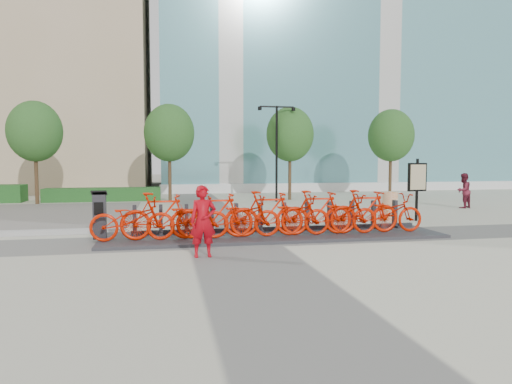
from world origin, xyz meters
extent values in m
plane|color=beige|center=(0.00, 0.00, 0.00)|extent=(120.00, 120.00, 0.00)
cube|color=#3F717E|center=(14.00, 26.00, 12.00)|extent=(32.00, 16.00, 24.00)
cube|color=#18451C|center=(-5.00, 13.20, 0.35)|extent=(6.00, 1.20, 0.70)
cylinder|color=#3B271A|center=(-8.00, 12.00, 1.50)|extent=(0.18, 0.18, 3.00)
ellipsoid|color=#294C1F|center=(-8.00, 12.00, 3.60)|extent=(2.60, 2.60, 2.99)
cylinder|color=#3B271A|center=(-1.50, 12.00, 1.50)|extent=(0.18, 0.18, 3.00)
ellipsoid|color=#294C1F|center=(-1.50, 12.00, 3.60)|extent=(2.60, 2.60, 2.99)
cylinder|color=#3B271A|center=(5.00, 12.00, 1.50)|extent=(0.18, 0.18, 3.00)
ellipsoid|color=#294C1F|center=(5.00, 12.00, 3.60)|extent=(2.60, 2.60, 2.99)
cylinder|color=#3B271A|center=(11.00, 12.00, 1.50)|extent=(0.18, 0.18, 3.00)
ellipsoid|color=#294C1F|center=(11.00, 12.00, 3.60)|extent=(2.60, 2.60, 2.99)
cylinder|color=black|center=(4.00, 11.00, 2.50)|extent=(0.12, 0.12, 5.00)
cube|color=black|center=(3.55, 11.00, 4.95)|extent=(0.90, 0.08, 0.08)
cube|color=black|center=(4.45, 11.00, 4.95)|extent=(0.90, 0.08, 0.08)
cylinder|color=black|center=(3.10, 11.00, 4.85)|extent=(0.20, 0.20, 0.18)
cylinder|color=black|center=(4.90, 11.00, 4.85)|extent=(0.20, 0.20, 0.18)
cube|color=#313035|center=(1.30, 0.30, 0.04)|extent=(9.60, 2.40, 0.08)
imported|color=red|center=(-2.60, -0.05, 0.65)|extent=(2.15, 0.75, 1.13)
imported|color=red|center=(-1.88, -0.05, 0.71)|extent=(2.09, 0.59, 1.26)
imported|color=red|center=(-1.16, -0.05, 0.65)|extent=(2.15, 0.75, 1.13)
imported|color=red|center=(-0.44, -0.05, 0.71)|extent=(2.09, 0.59, 1.26)
imported|color=red|center=(0.28, -0.05, 0.65)|extent=(2.15, 0.75, 1.13)
imported|color=red|center=(1.00, -0.05, 0.71)|extent=(2.09, 0.59, 1.26)
imported|color=red|center=(1.72, -0.05, 0.65)|extent=(2.15, 0.75, 1.13)
imported|color=red|center=(2.44, -0.05, 0.71)|extent=(2.09, 0.59, 1.26)
imported|color=red|center=(3.16, -0.05, 0.65)|extent=(2.15, 0.75, 1.13)
imported|color=red|center=(3.88, -0.05, 0.71)|extent=(2.09, 0.59, 1.26)
imported|color=red|center=(4.60, -0.05, 0.65)|extent=(2.15, 0.75, 1.13)
cube|color=#26262B|center=(-3.48, 0.42, 0.68)|extent=(0.34, 0.30, 1.19)
cube|color=black|center=(-3.48, 0.42, 1.31)|extent=(0.41, 0.35, 0.15)
cube|color=black|center=(-3.48, 0.26, 0.91)|extent=(0.24, 0.03, 0.33)
imported|color=#AA0510|center=(-0.92, -2.04, 0.81)|extent=(0.61, 0.42, 1.62)
imported|color=maroon|center=(11.57, 6.18, 0.80)|extent=(0.94, 0.84, 1.59)
cylinder|color=#DA5C00|center=(6.17, 2.79, 0.52)|extent=(0.70, 0.70, 1.05)
cylinder|color=black|center=(7.11, 2.60, 1.12)|extent=(0.10, 0.10, 2.24)
cube|color=black|center=(7.11, 2.60, 1.58)|extent=(0.74, 0.17, 1.02)
cube|color=tan|center=(7.11, 2.54, 1.58)|extent=(0.63, 0.08, 0.89)
camera|label=1|loc=(-1.75, -12.25, 2.18)|focal=32.00mm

